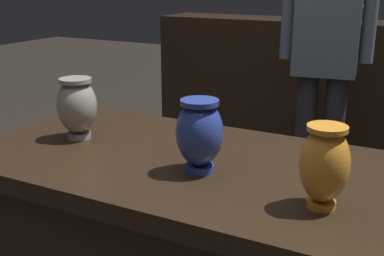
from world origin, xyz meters
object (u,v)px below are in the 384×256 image
Objects in this scene: shelf_vase_center at (353,8)px; visitor_center_back at (326,47)px; vase_centerpiece at (200,133)px; vase_left_accent at (77,106)px; vase_tall_behind at (324,164)px.

visitor_center_back reaches higher than shelf_vase_center.
vase_left_accent is at bearing 171.47° from vase_centerpiece.
shelf_vase_center is 0.10× the size of visitor_center_back.
vase_centerpiece is 1.01× the size of vase_left_accent.
vase_left_accent is 0.12× the size of visitor_center_back.
vase_tall_behind is 0.99× the size of vase_left_accent.
vase_tall_behind is 1.64m from visitor_center_back.
vase_left_accent is (-0.76, 0.12, 0.00)m from vase_tall_behind.
visitor_center_back is at bearing 75.31° from vase_left_accent.
vase_centerpiece is 2.28m from shelf_vase_center.
vase_centerpiece reaches higher than vase_tall_behind.
vase_centerpiece is 0.45m from vase_left_accent.
visitor_center_back is (-0.38, 1.59, 0.02)m from vase_tall_behind.
visitor_center_back reaches higher than vase_tall_behind.
vase_centerpiece is 0.12× the size of visitor_center_back.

